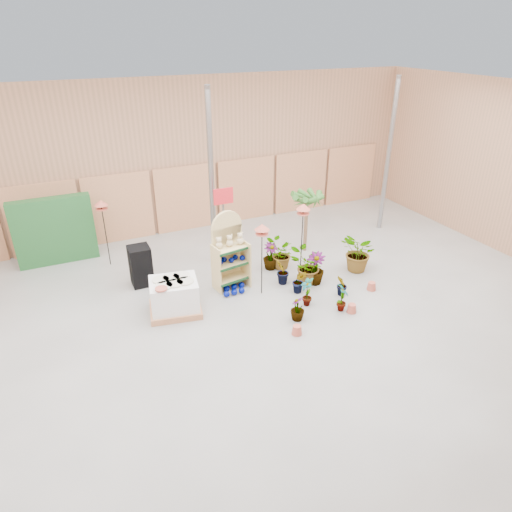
# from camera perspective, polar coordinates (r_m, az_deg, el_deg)

# --- Properties ---
(room) EXTENTS (15.20, 12.10, 4.70)m
(room) POSITION_cam_1_polar(r_m,az_deg,el_deg) (9.28, -0.16, 4.86)
(room) COLOR gray
(room) RESTS_ON ground
(display_shelf) EXTENTS (0.87, 0.63, 1.90)m
(display_shelf) POSITION_cam_1_polar(r_m,az_deg,el_deg) (10.84, -3.44, 0.40)
(display_shelf) COLOR tan
(display_shelf) RESTS_ON ground
(teddy_bears) EXTENTS (0.70, 0.18, 0.29)m
(teddy_bears) POSITION_cam_1_polar(r_m,az_deg,el_deg) (10.63, -3.21, 1.85)
(teddy_bears) COLOR beige
(teddy_bears) RESTS_ON display_shelf
(gazing_balls_shelf) EXTENTS (0.70, 0.24, 0.13)m
(gazing_balls_shelf) POSITION_cam_1_polar(r_m,az_deg,el_deg) (10.80, -3.19, -0.42)
(gazing_balls_shelf) COLOR #010C6C
(gazing_balls_shelf) RESTS_ON display_shelf
(gazing_balls_floor) EXTENTS (0.63, 0.39, 0.15)m
(gazing_balls_floor) POSITION_cam_1_polar(r_m,az_deg,el_deg) (10.90, -2.75, -4.20)
(gazing_balls_floor) COLOR #010C6C
(gazing_balls_floor) RESTS_ON ground
(pallet_stack) EXTENTS (1.25, 1.11, 0.82)m
(pallet_stack) POSITION_cam_1_polar(r_m,az_deg,el_deg) (10.16, -10.16, -5.01)
(pallet_stack) COLOR #B2744E
(pallet_stack) RESTS_ON ground
(charcoal_planters) EXTENTS (0.50, 0.50, 1.00)m
(charcoal_planters) POSITION_cam_1_polar(r_m,az_deg,el_deg) (11.38, -14.22, -1.19)
(charcoal_planters) COLOR black
(charcoal_planters) RESTS_ON ground
(trellis_stock) EXTENTS (2.00, 0.30, 1.80)m
(trellis_stock) POSITION_cam_1_polar(r_m,az_deg,el_deg) (13.03, -23.89, 2.87)
(trellis_stock) COLOR #1E5525
(trellis_stock) RESTS_ON ground
(offer_sign) EXTENTS (0.50, 0.08, 2.20)m
(offer_sign) POSITION_cam_1_polar(r_m,az_deg,el_deg) (11.33, -4.06, 5.45)
(offer_sign) COLOR gray
(offer_sign) RESTS_ON ground
(bird_table_front) EXTENTS (0.34, 0.34, 1.78)m
(bird_table_front) POSITION_cam_1_polar(r_m,az_deg,el_deg) (10.13, 0.76, 3.34)
(bird_table_front) COLOR black
(bird_table_front) RESTS_ON ground
(bird_table_right) EXTENTS (0.34, 0.34, 2.01)m
(bird_table_right) POSITION_cam_1_polar(r_m,az_deg,el_deg) (10.71, 5.93, 5.79)
(bird_table_right) COLOR black
(bird_table_right) RESTS_ON ground
(bird_table_back) EXTENTS (0.34, 0.34, 1.81)m
(bird_table_back) POSITION_cam_1_polar(r_m,az_deg,el_deg) (12.12, -18.80, 6.06)
(bird_table_back) COLOR black
(bird_table_back) RESTS_ON ground
(palm) EXTENTS (0.70, 0.70, 1.82)m
(palm) POSITION_cam_1_polar(r_m,az_deg,el_deg) (12.42, 6.42, 7.23)
(palm) COLOR brown
(palm) RESTS_ON ground
(potted_plant_0) EXTENTS (0.33, 0.42, 0.69)m
(potted_plant_0) POSITION_cam_1_polar(r_m,az_deg,el_deg) (10.34, 6.39, -4.45)
(potted_plant_0) COLOR #306523
(potted_plant_0) RESTS_ON ground
(potted_plant_1) EXTENTS (0.43, 0.42, 0.61)m
(potted_plant_1) POSITION_cam_1_polar(r_m,az_deg,el_deg) (10.81, 5.44, -3.17)
(potted_plant_1) COLOR #306523
(potted_plant_1) RESTS_ON ground
(potted_plant_2) EXTENTS (0.90, 0.81, 0.91)m
(potted_plant_2) POSITION_cam_1_polar(r_m,az_deg,el_deg) (11.15, 6.42, -1.35)
(potted_plant_2) COLOR #306523
(potted_plant_2) RESTS_ON ground
(potted_plant_3) EXTENTS (0.64, 0.64, 0.82)m
(potted_plant_3) POSITION_cam_1_polar(r_m,az_deg,el_deg) (11.20, 7.40, -1.54)
(potted_plant_3) COLOR #306523
(potted_plant_3) RESTS_ON ground
(potted_plant_5) EXTENTS (0.47, 0.48, 0.68)m
(potted_plant_5) POSITION_cam_1_polar(r_m,az_deg,el_deg) (11.11, 3.33, -2.01)
(potted_plant_5) COLOR #306523
(potted_plant_5) RESTS_ON ground
(potted_plant_6) EXTENTS (0.79, 0.70, 0.81)m
(potted_plant_6) POSITION_cam_1_polar(r_m,az_deg,el_deg) (11.80, 3.08, 0.19)
(potted_plant_6) COLOR #306523
(potted_plant_6) RESTS_ON ground
(potted_plant_7) EXTENTS (0.44, 0.44, 0.56)m
(potted_plant_7) POSITION_cam_1_polar(r_m,az_deg,el_deg) (9.86, 5.22, -6.54)
(potted_plant_7) COLOR #306523
(potted_plant_7) RESTS_ON ground
(potted_plant_8) EXTENTS (0.39, 0.43, 0.68)m
(potted_plant_8) POSITION_cam_1_polar(r_m,az_deg,el_deg) (10.25, 10.70, -5.13)
(potted_plant_8) COLOR #306523
(potted_plant_8) RESTS_ON ground
(potted_plant_9) EXTENTS (0.37, 0.38, 0.55)m
(potted_plant_9) POSITION_cam_1_polar(r_m,az_deg,el_deg) (10.85, 10.69, -3.63)
(potted_plant_9) COLOR #306523
(potted_plant_9) RESTS_ON ground
(potted_plant_10) EXTENTS (0.88, 0.99, 1.03)m
(potted_plant_10) POSITION_cam_1_polar(r_m,az_deg,el_deg) (11.91, 12.81, 0.37)
(potted_plant_10) COLOR #306523
(potted_plant_10) RESTS_ON ground
(potted_plant_11) EXTENTS (0.48, 0.48, 0.71)m
(potted_plant_11) POSITION_cam_1_polar(r_m,az_deg,el_deg) (11.81, 1.83, -0.02)
(potted_plant_11) COLOR #306523
(potted_plant_11) RESTS_ON ground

